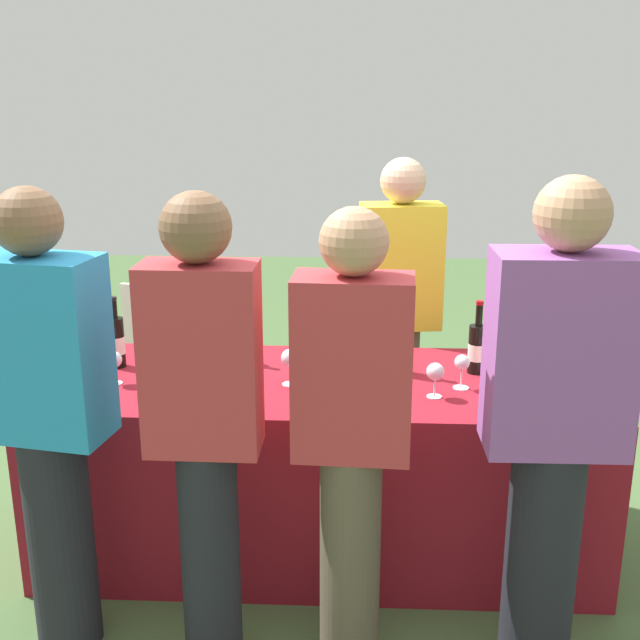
{
  "coord_description": "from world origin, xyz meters",
  "views": [
    {
      "loc": [
        0.14,
        -2.98,
        1.9
      ],
      "look_at": [
        0.0,
        0.0,
        1.02
      ],
      "focal_mm": 44.14,
      "sensor_mm": 36.0,
      "label": 1
    }
  ],
  "objects_px": {
    "guest_2": "(352,430)",
    "guest_0": "(48,414)",
    "wine_bottle_0": "(117,342)",
    "ice_bucket": "(516,365)",
    "wine_glass_0": "(114,361)",
    "menu_board": "(166,359)",
    "wine_glass_3": "(435,373)",
    "server_pouring": "(399,310)",
    "wine_bottle_5": "(501,345)",
    "guest_1": "(204,422)",
    "wine_glass_2": "(311,363)",
    "wine_glass_4": "(462,364)",
    "wine_bottle_1": "(221,333)",
    "wine_glass_5": "(504,368)",
    "wine_glass_1": "(290,359)",
    "guest_3": "(553,425)",
    "wine_bottle_2": "(373,343)",
    "wine_bottle_3": "(395,347)",
    "wine_bottle_4": "(477,348)"
  },
  "relations": [
    {
      "from": "wine_glass_1",
      "to": "wine_glass_5",
      "type": "distance_m",
      "value": 0.84
    },
    {
      "from": "guest_2",
      "to": "guest_0",
      "type": "bearing_deg",
      "value": -179.09
    },
    {
      "from": "menu_board",
      "to": "wine_glass_1",
      "type": "bearing_deg",
      "value": -49.13
    },
    {
      "from": "wine_bottle_3",
      "to": "ice_bucket",
      "type": "relative_size",
      "value": 1.28
    },
    {
      "from": "wine_glass_1",
      "to": "wine_bottle_3",
      "type": "bearing_deg",
      "value": 21.21
    },
    {
      "from": "wine_glass_5",
      "to": "guest_3",
      "type": "distance_m",
      "value": 0.64
    },
    {
      "from": "wine_bottle_0",
      "to": "guest_2",
      "type": "bearing_deg",
      "value": -38.45
    },
    {
      "from": "server_pouring",
      "to": "guest_0",
      "type": "height_order",
      "value": "guest_0"
    },
    {
      "from": "wine_glass_5",
      "to": "menu_board",
      "type": "bearing_deg",
      "value": 143.17
    },
    {
      "from": "guest_2",
      "to": "ice_bucket",
      "type": "bearing_deg",
      "value": 48.3
    },
    {
      "from": "wine_glass_3",
      "to": "server_pouring",
      "type": "bearing_deg",
      "value": 96.27
    },
    {
      "from": "wine_bottle_0",
      "to": "server_pouring",
      "type": "distance_m",
      "value": 1.34
    },
    {
      "from": "wine_bottle_5",
      "to": "guest_1",
      "type": "bearing_deg",
      "value": -141.29
    },
    {
      "from": "wine_glass_0",
      "to": "menu_board",
      "type": "xyz_separation_m",
      "value": [
        -0.11,
        1.26,
        -0.43
      ]
    },
    {
      "from": "wine_glass_1",
      "to": "wine_glass_5",
      "type": "height_order",
      "value": "wine_glass_1"
    },
    {
      "from": "wine_glass_2",
      "to": "wine_glass_4",
      "type": "relative_size",
      "value": 1.02
    },
    {
      "from": "menu_board",
      "to": "wine_glass_0",
      "type": "bearing_deg",
      "value": -77.31
    },
    {
      "from": "guest_0",
      "to": "guest_1",
      "type": "relative_size",
      "value": 1.0
    },
    {
      "from": "wine_bottle_0",
      "to": "wine_glass_2",
      "type": "height_order",
      "value": "wine_bottle_0"
    },
    {
      "from": "wine_glass_1",
      "to": "wine_glass_4",
      "type": "xyz_separation_m",
      "value": [
        0.67,
        -0.01,
        -0.01
      ]
    },
    {
      "from": "wine_bottle_1",
      "to": "server_pouring",
      "type": "height_order",
      "value": "server_pouring"
    },
    {
      "from": "server_pouring",
      "to": "guest_3",
      "type": "height_order",
      "value": "guest_3"
    },
    {
      "from": "wine_glass_4",
      "to": "server_pouring",
      "type": "relative_size",
      "value": 0.09
    },
    {
      "from": "wine_bottle_0",
      "to": "ice_bucket",
      "type": "relative_size",
      "value": 1.28
    },
    {
      "from": "wine_bottle_0",
      "to": "wine_glass_1",
      "type": "relative_size",
      "value": 2.06
    },
    {
      "from": "guest_0",
      "to": "wine_glass_0",
      "type": "bearing_deg",
      "value": 94.91
    },
    {
      "from": "wine_bottle_2",
      "to": "wine_glass_3",
      "type": "xyz_separation_m",
      "value": [
        0.23,
        -0.3,
        -0.02
      ]
    },
    {
      "from": "menu_board",
      "to": "wine_bottle_3",
      "type": "bearing_deg",
      "value": -33.52
    },
    {
      "from": "wine_glass_0",
      "to": "guest_0",
      "type": "relative_size",
      "value": 0.08
    },
    {
      "from": "wine_glass_3",
      "to": "menu_board",
      "type": "bearing_deg",
      "value": 135.76
    },
    {
      "from": "wine_bottle_5",
      "to": "wine_glass_0",
      "type": "bearing_deg",
      "value": -171.48
    },
    {
      "from": "wine_bottle_4",
      "to": "guest_1",
      "type": "distance_m",
      "value": 1.28
    },
    {
      "from": "wine_glass_0",
      "to": "guest_2",
      "type": "distance_m",
      "value": 1.12
    },
    {
      "from": "guest_2",
      "to": "guest_3",
      "type": "relative_size",
      "value": 0.94
    },
    {
      "from": "wine_bottle_1",
      "to": "wine_glass_2",
      "type": "height_order",
      "value": "wine_bottle_1"
    },
    {
      "from": "guest_1",
      "to": "menu_board",
      "type": "xyz_separation_m",
      "value": [
        -0.6,
        1.88,
        -0.46
      ]
    },
    {
      "from": "wine_glass_5",
      "to": "menu_board",
      "type": "distance_m",
      "value": 2.1
    },
    {
      "from": "wine_bottle_1",
      "to": "wine_bottle_5",
      "type": "height_order",
      "value": "wine_bottle_1"
    },
    {
      "from": "guest_0",
      "to": "wine_bottle_2",
      "type": "bearing_deg",
      "value": 45.83
    },
    {
      "from": "wine_glass_0",
      "to": "wine_glass_1",
      "type": "relative_size",
      "value": 0.91
    },
    {
      "from": "wine_glass_0",
      "to": "guest_3",
      "type": "height_order",
      "value": "guest_3"
    },
    {
      "from": "wine_glass_3",
      "to": "server_pouring",
      "type": "height_order",
      "value": "server_pouring"
    },
    {
      "from": "wine_bottle_3",
      "to": "wine_glass_4",
      "type": "bearing_deg",
      "value": -33.61
    },
    {
      "from": "guest_3",
      "to": "guest_2",
      "type": "bearing_deg",
      "value": 177.03
    },
    {
      "from": "wine_bottle_1",
      "to": "wine_glass_5",
      "type": "xyz_separation_m",
      "value": [
        1.16,
        -0.29,
        -0.04
      ]
    },
    {
      "from": "wine_glass_3",
      "to": "guest_2",
      "type": "height_order",
      "value": "guest_2"
    },
    {
      "from": "wine_glass_2",
      "to": "wine_glass_5",
      "type": "distance_m",
      "value": 0.75
    },
    {
      "from": "wine_bottle_4",
      "to": "guest_1",
      "type": "height_order",
      "value": "guest_1"
    },
    {
      "from": "wine_bottle_3",
      "to": "guest_1",
      "type": "xyz_separation_m",
      "value": [
        -0.63,
        -0.81,
        0.02
      ]
    },
    {
      "from": "wine_glass_1",
      "to": "guest_3",
      "type": "distance_m",
      "value": 1.08
    }
  ]
}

